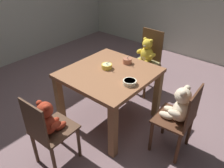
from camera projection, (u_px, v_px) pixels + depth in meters
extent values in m
cube|color=#7E6265|center=(110.00, 119.00, 2.99)|extent=(5.20, 5.20, 0.04)
cube|color=#8F5B3A|center=(109.00, 73.00, 2.62)|extent=(0.96, 1.00, 0.04)
cube|color=brown|center=(60.00, 101.00, 2.75)|extent=(0.08, 0.08, 0.66)
cube|color=brown|center=(113.00, 132.00, 2.29)|extent=(0.08, 0.08, 0.66)
cube|color=olive|center=(107.00, 74.00, 3.33)|extent=(0.08, 0.08, 0.66)
cube|color=olive|center=(157.00, 95.00, 2.87)|extent=(0.08, 0.08, 0.66)
cube|color=brown|center=(54.00, 129.00, 2.20)|extent=(0.37, 0.40, 0.02)
cube|color=brown|center=(34.00, 123.00, 1.96)|extent=(0.33, 0.03, 0.41)
cylinder|color=brown|center=(79.00, 142.00, 2.34)|extent=(0.04, 0.04, 0.41)
cylinder|color=brown|center=(60.00, 130.00, 2.50)|extent=(0.04, 0.04, 0.41)
cylinder|color=brown|center=(54.00, 163.00, 2.12)|extent=(0.04, 0.04, 0.41)
cylinder|color=brown|center=(35.00, 148.00, 2.28)|extent=(0.04, 0.04, 0.41)
ellipsoid|color=#B33821|center=(47.00, 124.00, 2.09)|extent=(0.19, 0.16, 0.21)
ellipsoid|color=#D4B38B|center=(51.00, 122.00, 2.13)|extent=(0.10, 0.06, 0.13)
sphere|color=#B33821|center=(45.00, 110.00, 2.01)|extent=(0.15, 0.15, 0.15)
ellipsoid|color=#D4B38B|center=(50.00, 108.00, 2.05)|extent=(0.06, 0.05, 0.05)
sphere|color=#B33821|center=(47.00, 108.00, 1.94)|extent=(0.06, 0.06, 0.06)
sphere|color=#B33821|center=(39.00, 103.00, 2.00)|extent=(0.06, 0.06, 0.06)
ellipsoid|color=#B33821|center=(56.00, 125.00, 2.03)|extent=(0.06, 0.12, 0.06)
ellipsoid|color=#B33821|center=(41.00, 116.00, 2.14)|extent=(0.06, 0.12, 0.06)
ellipsoid|color=#B33821|center=(61.00, 126.00, 2.17)|extent=(0.07, 0.14, 0.07)
ellipsoid|color=#B33821|center=(54.00, 122.00, 2.23)|extent=(0.07, 0.14, 0.07)
cube|color=#512F1D|center=(173.00, 118.00, 2.34)|extent=(0.39, 0.41, 0.02)
cube|color=#512F1D|center=(193.00, 109.00, 2.14)|extent=(0.04, 0.36, 0.39)
cylinder|color=#512F1D|center=(164.00, 120.00, 2.64)|extent=(0.04, 0.04, 0.41)
cylinder|color=#512F1D|center=(151.00, 136.00, 2.41)|extent=(0.04, 0.04, 0.41)
cylinder|color=#512F1D|center=(189.00, 130.00, 2.49)|extent=(0.04, 0.04, 0.41)
cylinder|color=#512F1D|center=(178.00, 149.00, 2.26)|extent=(0.04, 0.04, 0.41)
ellipsoid|color=beige|center=(181.00, 111.00, 2.24)|extent=(0.19, 0.22, 0.24)
ellipsoid|color=#D4B487|center=(176.00, 110.00, 2.27)|extent=(0.07, 0.12, 0.14)
sphere|color=beige|center=(183.00, 96.00, 2.15)|extent=(0.16, 0.16, 0.16)
ellipsoid|color=#D4B487|center=(177.00, 95.00, 2.18)|extent=(0.06, 0.07, 0.05)
sphere|color=beige|center=(187.00, 88.00, 2.15)|extent=(0.06, 0.06, 0.06)
sphere|color=beige|center=(183.00, 93.00, 2.07)|extent=(0.06, 0.06, 0.06)
ellipsoid|color=beige|center=(183.00, 102.00, 2.31)|extent=(0.14, 0.07, 0.07)
ellipsoid|color=beige|center=(174.00, 113.00, 2.15)|extent=(0.14, 0.07, 0.07)
ellipsoid|color=beige|center=(171.00, 110.00, 2.38)|extent=(0.16, 0.08, 0.07)
ellipsoid|color=beige|center=(166.00, 115.00, 2.30)|extent=(0.16, 0.08, 0.07)
cube|color=brown|center=(143.00, 66.00, 3.35)|extent=(0.40, 0.41, 0.02)
cube|color=brown|center=(152.00, 46.00, 3.33)|extent=(0.35, 0.03, 0.50)
cylinder|color=brown|center=(127.00, 79.00, 3.45)|extent=(0.04, 0.04, 0.41)
cylinder|color=brown|center=(145.00, 86.00, 3.27)|extent=(0.04, 0.04, 0.41)
cylinder|color=brown|center=(140.00, 71.00, 3.66)|extent=(0.04, 0.04, 0.41)
cylinder|color=brown|center=(157.00, 78.00, 3.48)|extent=(0.04, 0.04, 0.41)
cube|color=tan|center=(143.00, 64.00, 3.34)|extent=(0.37, 0.37, 0.04)
ellipsoid|color=gold|center=(147.00, 55.00, 3.31)|extent=(0.21, 0.18, 0.23)
ellipsoid|color=#D2B78D|center=(145.00, 56.00, 3.28)|extent=(0.11, 0.06, 0.14)
sphere|color=gold|center=(147.00, 44.00, 3.21)|extent=(0.15, 0.15, 0.15)
ellipsoid|color=#D2B78D|center=(145.00, 46.00, 3.18)|extent=(0.06, 0.05, 0.04)
sphere|color=gold|center=(145.00, 39.00, 3.22)|extent=(0.06, 0.06, 0.06)
sphere|color=gold|center=(151.00, 41.00, 3.16)|extent=(0.06, 0.06, 0.06)
ellipsoid|color=gold|center=(140.00, 51.00, 3.34)|extent=(0.07, 0.13, 0.06)
ellipsoid|color=gold|center=(153.00, 55.00, 3.21)|extent=(0.07, 0.13, 0.06)
ellipsoid|color=gold|center=(139.00, 61.00, 3.31)|extent=(0.08, 0.15, 0.07)
ellipsoid|color=gold|center=(145.00, 63.00, 3.24)|extent=(0.08, 0.15, 0.07)
cylinder|color=beige|center=(130.00, 82.00, 2.36)|extent=(0.15, 0.15, 0.05)
cylinder|color=beige|center=(130.00, 84.00, 2.37)|extent=(0.08, 0.08, 0.01)
cylinder|color=beige|center=(130.00, 81.00, 2.35)|extent=(0.12, 0.12, 0.01)
cylinder|color=#B56C50|center=(127.00, 61.00, 2.77)|extent=(0.11, 0.11, 0.06)
cylinder|color=#B56C50|center=(127.00, 63.00, 2.79)|extent=(0.06, 0.06, 0.01)
cylinder|color=beige|center=(127.00, 59.00, 2.76)|extent=(0.09, 0.09, 0.01)
cylinder|color=#BCBCC1|center=(128.00, 57.00, 2.72)|extent=(0.06, 0.06, 0.06)
ellipsoid|color=#BCBCC1|center=(127.00, 59.00, 2.77)|extent=(0.04, 0.04, 0.01)
cylinder|color=yellow|center=(107.00, 66.00, 2.66)|extent=(0.13, 0.13, 0.06)
cylinder|color=yellow|center=(107.00, 68.00, 2.67)|extent=(0.07, 0.07, 0.01)
cylinder|color=beige|center=(107.00, 64.00, 2.64)|extent=(0.10, 0.10, 0.01)
cylinder|color=#BCBCC1|center=(108.00, 63.00, 2.60)|extent=(0.08, 0.04, 0.06)
ellipsoid|color=#BCBCC1|center=(106.00, 64.00, 2.65)|extent=(0.04, 0.03, 0.01)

